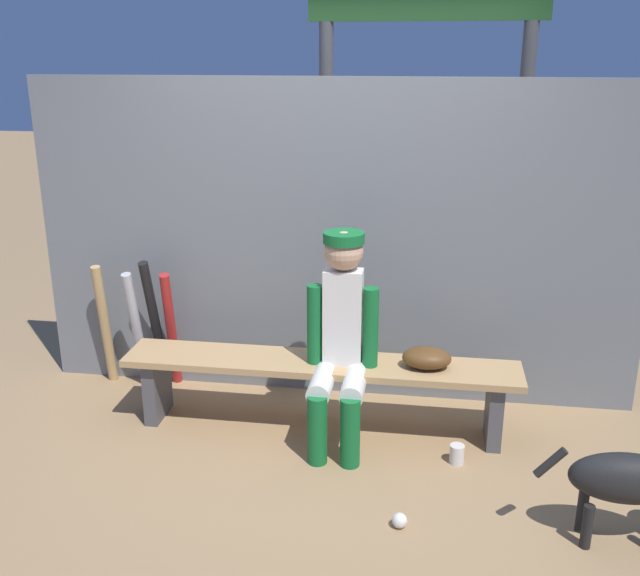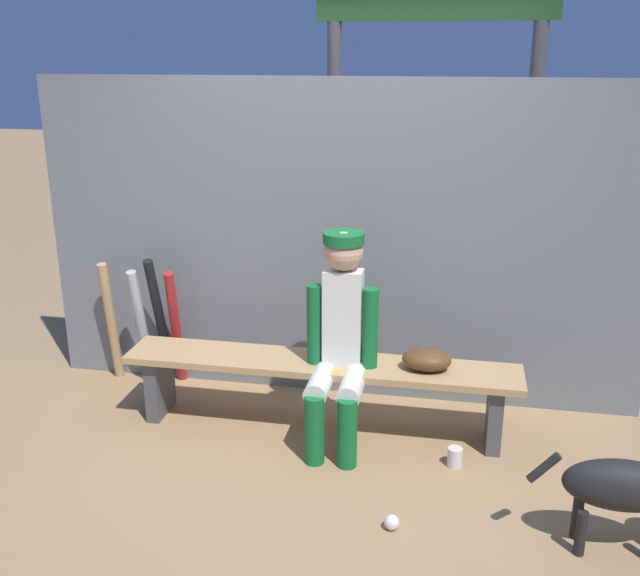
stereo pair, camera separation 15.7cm
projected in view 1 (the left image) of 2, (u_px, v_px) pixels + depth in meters
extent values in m
plane|color=#9E7A51|center=(320.00, 428.00, 4.37)|extent=(30.00, 30.00, 0.00)
cube|color=slate|center=(332.00, 244.00, 4.54)|extent=(3.83, 0.03, 2.02)
cube|color=tan|center=(320.00, 364.00, 4.24)|extent=(2.33, 0.36, 0.04)
cube|color=#4C4C51|center=(157.00, 386.00, 4.46)|extent=(0.08, 0.29, 0.40)
cube|color=#4C4C51|center=(494.00, 410.00, 4.17)|extent=(0.08, 0.29, 0.40)
cube|color=silver|center=(343.00, 317.00, 4.13)|extent=(0.22, 0.13, 0.56)
sphere|color=tan|center=(344.00, 251.00, 4.01)|extent=(0.22, 0.22, 0.22)
cylinder|color=#14662D|center=(344.00, 238.00, 3.98)|extent=(0.23, 0.23, 0.06)
cylinder|color=silver|center=(322.00, 382.00, 4.06)|extent=(0.13, 0.38, 0.13)
cylinder|color=#14662D|center=(317.00, 430.00, 3.95)|extent=(0.11, 0.11, 0.40)
cylinder|color=#14662D|center=(315.00, 325.00, 4.15)|extent=(0.09, 0.09, 0.48)
cylinder|color=silver|center=(354.00, 384.00, 4.04)|extent=(0.13, 0.38, 0.13)
cylinder|color=#14662D|center=(350.00, 432.00, 3.92)|extent=(0.11, 0.11, 0.40)
cylinder|color=#14662D|center=(370.00, 328.00, 4.10)|extent=(0.09, 0.09, 0.48)
ellipsoid|color=#593819|center=(427.00, 358.00, 4.13)|extent=(0.28, 0.20, 0.12)
cylinder|color=#B22323|center=(171.00, 330.00, 4.76)|extent=(0.10, 0.27, 0.83)
cylinder|color=black|center=(155.00, 323.00, 4.78)|extent=(0.08, 0.29, 0.91)
cylinder|color=#B7B7BC|center=(137.00, 331.00, 4.74)|extent=(0.08, 0.24, 0.84)
cylinder|color=tan|center=(105.00, 325.00, 4.83)|extent=(0.07, 0.17, 0.85)
sphere|color=white|center=(400.00, 520.00, 3.45)|extent=(0.07, 0.07, 0.07)
cylinder|color=silver|center=(457.00, 454.00, 3.98)|extent=(0.08, 0.08, 0.11)
cylinder|color=silver|center=(368.00, 352.00, 4.22)|extent=(0.08, 0.08, 0.11)
cylinder|color=#3F3F42|center=(326.00, 191.00, 5.35)|extent=(0.10, 0.10, 2.35)
cylinder|color=#3F3F42|center=(517.00, 196.00, 5.15)|extent=(0.10, 0.10, 2.35)
ellipsoid|color=black|center=(627.00, 478.00, 3.26)|extent=(0.52, 0.20, 0.24)
cylinder|color=black|center=(550.00, 463.00, 3.29)|extent=(0.15, 0.04, 0.16)
cylinder|color=black|center=(582.00, 511.00, 3.41)|extent=(0.05, 0.05, 0.22)
cylinder|color=black|center=(587.00, 527.00, 3.29)|extent=(0.05, 0.05, 0.22)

